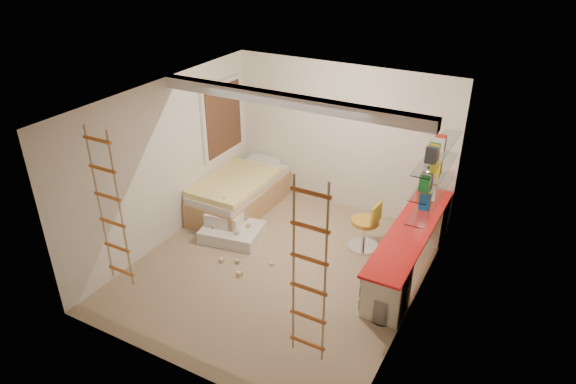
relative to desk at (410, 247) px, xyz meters
The scene contains 15 objects.
floor 1.96m from the desk, 153.35° to the right, with size 4.50×4.50×0.00m, color #9F8266.
ceiling_beam 2.78m from the desk, 161.89° to the right, with size 4.00×0.18×0.16m, color white.
window_frame 3.91m from the desk, behind, with size 0.06×1.15×1.35m, color white.
window_blind 3.88m from the desk, behind, with size 0.02×1.00×1.20m, color #4C2D1E.
rope_ladder_left 4.18m from the desk, 139.59° to the right, with size 0.41×0.04×2.13m, color #C96622, non-canonical shape.
rope_ladder_right 2.86m from the desk, 98.00° to the right, with size 0.41×0.04×2.13m, color #C15820, non-canonical shape.
waste_bin 1.23m from the desk, 88.43° to the right, with size 0.28×0.28×0.35m, color white.
desk is the anchor object (origin of this frame).
shelves 1.14m from the desk, 60.31° to the left, with size 0.25×1.80×0.71m.
bed 3.22m from the desk, behind, with size 1.02×2.00×0.69m.
task_lamp 1.21m from the desk, 92.80° to the left, with size 0.14×0.36×0.57m.
swivel_chair 0.81m from the desk, 162.11° to the left, with size 0.53×0.53×0.84m.
play_platform 2.89m from the desk, behind, with size 1.05×0.88×0.41m.
toy_blocks 2.71m from the desk, 164.25° to the right, with size 1.26×1.00×0.68m.
books 1.29m from the desk, 60.31° to the left, with size 0.14×0.70×0.92m.
Camera 1 is at (3.13, -5.47, 4.62)m, focal length 32.00 mm.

